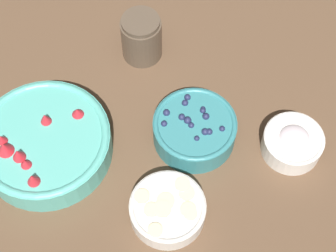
{
  "coord_description": "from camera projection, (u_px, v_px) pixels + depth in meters",
  "views": [
    {
      "loc": [
        0.4,
        -0.27,
        0.96
      ],
      "look_at": [
        -0.03,
        0.02,
        0.05
      ],
      "focal_mm": 60.0,
      "sensor_mm": 36.0,
      "label": 1
    }
  ],
  "objects": [
    {
      "name": "ground_plane",
      "position": [
        168.0,
        153.0,
        1.07
      ],
      "size": [
        4.0,
        4.0,
        0.0
      ],
      "primitive_type": "plane",
      "color": "brown"
    },
    {
      "name": "bowl_blueberries",
      "position": [
        194.0,
        128.0,
        1.06
      ],
      "size": [
        0.16,
        0.16,
        0.06
      ],
      "color": "teal",
      "rests_on": "ground_plane"
    },
    {
      "name": "jar_chocolate",
      "position": [
        142.0,
        38.0,
        1.15
      ],
      "size": [
        0.08,
        0.08,
        0.1
      ],
      "color": "brown",
      "rests_on": "ground_plane"
    },
    {
      "name": "bowl_cream",
      "position": [
        293.0,
        142.0,
        1.05
      ],
      "size": [
        0.11,
        0.11,
        0.06
      ],
      "color": "white",
      "rests_on": "ground_plane"
    },
    {
      "name": "bowl_bananas",
      "position": [
        168.0,
        209.0,
        0.99
      ],
      "size": [
        0.14,
        0.14,
        0.04
      ],
      "color": "silver",
      "rests_on": "ground_plane"
    },
    {
      "name": "bowl_strawberries",
      "position": [
        44.0,
        143.0,
        1.04
      ],
      "size": [
        0.25,
        0.25,
        0.08
      ],
      "color": "#56B7A8",
      "rests_on": "ground_plane"
    }
  ]
}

